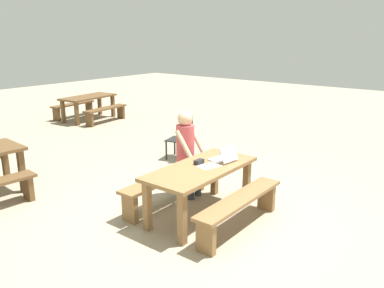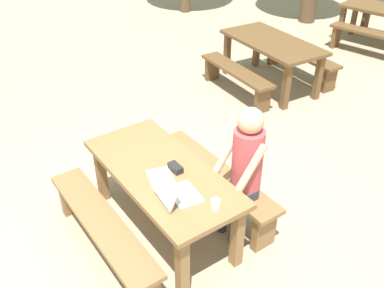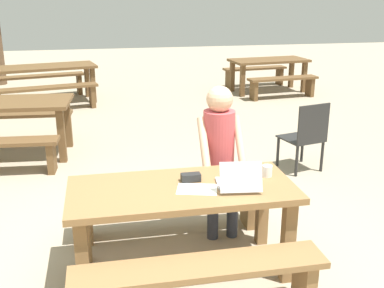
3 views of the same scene
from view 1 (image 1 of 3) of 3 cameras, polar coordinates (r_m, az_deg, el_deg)
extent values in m
plane|color=tan|center=(5.52, 1.26, -10.46)|extent=(30.00, 30.00, 0.00)
cube|color=olive|center=(5.25, 1.31, -3.64)|extent=(1.71, 0.78, 0.05)
cube|color=olive|center=(4.68, -1.47, -10.96)|extent=(0.09, 0.09, 0.67)
cube|color=olive|center=(5.82, 8.05, -5.59)|extent=(0.09, 0.09, 0.67)
cube|color=olive|center=(5.03, -6.61, -9.07)|extent=(0.09, 0.09, 0.67)
cube|color=olive|center=(6.10, 3.36, -4.41)|extent=(0.09, 0.09, 0.67)
cube|color=olive|center=(5.02, 7.11, -8.04)|extent=(1.68, 0.30, 0.05)
cube|color=olive|center=(4.57, 2.06, -13.61)|extent=(0.08, 0.24, 0.40)
cube|color=olive|center=(5.71, 10.92, -7.62)|extent=(0.08, 0.24, 0.40)
cube|color=olive|center=(5.72, -3.79, -4.92)|extent=(1.68, 0.30, 0.05)
cube|color=olive|center=(5.32, -9.13, -9.33)|extent=(0.08, 0.24, 0.40)
cube|color=olive|center=(6.33, 0.72, -4.94)|extent=(0.08, 0.24, 0.40)
cube|color=silver|center=(5.54, 4.19, -2.24)|extent=(0.33, 0.26, 0.02)
cube|color=silver|center=(5.41, 5.47, -1.46)|extent=(0.32, 0.14, 0.21)
cube|color=black|center=(5.41, 5.42, -1.42)|extent=(0.29, 0.12, 0.19)
cube|color=black|center=(5.35, 1.03, -2.63)|extent=(0.15, 0.08, 0.06)
cube|color=white|center=(5.28, 2.55, -3.24)|extent=(0.34, 0.28, 0.00)
cylinder|color=white|center=(5.81, 4.83, -1.02)|extent=(0.08, 0.08, 0.09)
cylinder|color=#333847|center=(5.93, -0.16, -6.16)|extent=(0.10, 0.10, 0.44)
cylinder|color=#333847|center=(6.07, 0.89, -5.66)|extent=(0.10, 0.10, 0.44)
cube|color=#333847|center=(5.96, -0.31, -3.37)|extent=(0.28, 0.28, 0.12)
cylinder|color=#C64C51|center=(5.91, -1.00, -0.06)|extent=(0.28, 0.28, 0.60)
cylinder|color=#DBAD89|center=(5.72, -1.23, -0.05)|extent=(0.07, 0.32, 0.41)
cylinder|color=#DBAD89|center=(5.96, 0.71, 0.61)|extent=(0.07, 0.32, 0.41)
sphere|color=#DBAD89|center=(5.81, -1.02, 3.80)|extent=(0.23, 0.23, 0.23)
cube|color=#262626|center=(7.84, -1.96, 0.65)|extent=(0.53, 0.53, 0.02)
cube|color=#262626|center=(7.69, -0.57, 2.22)|extent=(0.43, 0.13, 0.46)
cylinder|color=#262626|center=(8.13, -2.57, -0.26)|extent=(0.04, 0.04, 0.38)
cylinder|color=#262626|center=(7.81, -3.81, -0.96)|extent=(0.04, 0.04, 0.38)
cylinder|color=#262626|center=(7.98, -0.13, -0.56)|extent=(0.04, 0.04, 0.38)
cylinder|color=#262626|center=(7.65, -1.29, -1.30)|extent=(0.04, 0.04, 0.38)
cube|color=brown|center=(6.73, -23.77, -3.69)|extent=(0.10, 0.10, 0.70)
cube|color=brown|center=(7.29, -25.82, -2.50)|extent=(0.10, 0.10, 0.70)
cube|color=brown|center=(6.45, -23.01, -5.95)|extent=(0.10, 0.25, 0.38)
cube|color=brown|center=(11.83, -15.08, 6.71)|extent=(1.71, 0.93, 0.05)
cube|color=brown|center=(11.21, -16.62, 4.28)|extent=(0.10, 0.10, 0.65)
cube|color=brown|center=(12.19, -11.59, 5.50)|extent=(0.10, 0.10, 0.65)
cube|color=brown|center=(11.62, -18.48, 4.52)|extent=(0.10, 0.10, 0.65)
cube|color=brown|center=(12.57, -13.46, 5.70)|extent=(0.10, 0.10, 0.65)
cube|color=brown|center=(11.39, -12.63, 5.15)|extent=(1.50, 0.46, 0.05)
cube|color=brown|center=(11.00, -14.87, 3.48)|extent=(0.11, 0.25, 0.39)
cube|color=brown|center=(11.89, -10.43, 4.65)|extent=(0.11, 0.25, 0.39)
cube|color=brown|center=(12.37, -17.15, 5.64)|extent=(1.50, 0.46, 0.05)
cube|color=brown|center=(12.00, -19.34, 4.12)|extent=(0.11, 0.25, 0.39)
cube|color=brown|center=(12.82, -14.94, 5.18)|extent=(0.11, 0.25, 0.39)
camera|label=2|loc=(6.84, 27.93, 19.25)|focal=40.22mm
camera|label=3|loc=(3.42, 42.57, 6.50)|focal=44.15mm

